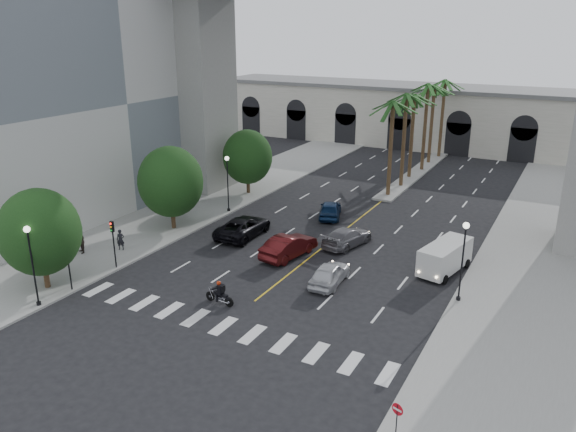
% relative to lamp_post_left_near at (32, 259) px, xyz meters
% --- Properties ---
extents(ground, '(140.00, 140.00, 0.00)m').
position_rel_lamp_post_left_near_xyz_m(ground, '(11.40, 5.00, -3.22)').
color(ground, black).
rests_on(ground, ground).
extents(sidewalk_left, '(8.00, 100.00, 0.15)m').
position_rel_lamp_post_left_near_xyz_m(sidewalk_left, '(-3.60, 20.00, -3.15)').
color(sidewalk_left, gray).
rests_on(sidewalk_left, ground).
extents(sidewalk_right, '(8.00, 100.00, 0.15)m').
position_rel_lamp_post_left_near_xyz_m(sidewalk_right, '(26.40, 20.00, -3.15)').
color(sidewalk_right, gray).
rests_on(sidewalk_right, ground).
extents(median, '(2.00, 24.00, 0.20)m').
position_rel_lamp_post_left_near_xyz_m(median, '(11.40, 43.00, -3.12)').
color(median, gray).
rests_on(median, ground).
extents(building_left, '(16.50, 32.50, 20.60)m').
position_rel_lamp_post_left_near_xyz_m(building_left, '(-15.60, 17.00, 7.09)').
color(building_left, silver).
rests_on(building_left, ground).
extents(pier_building, '(71.00, 10.50, 8.50)m').
position_rel_lamp_post_left_near_xyz_m(pier_building, '(11.40, 60.00, 1.04)').
color(pier_building, silver).
rests_on(pier_building, ground).
extents(palm_a, '(3.20, 3.20, 10.30)m').
position_rel_lamp_post_left_near_xyz_m(palm_a, '(11.40, 33.00, 5.88)').
color(palm_a, '#47331E').
rests_on(palm_a, ground).
extents(palm_b, '(3.20, 3.20, 10.60)m').
position_rel_lamp_post_left_near_xyz_m(palm_b, '(11.50, 37.00, 6.15)').
color(palm_b, '#47331E').
rests_on(palm_b, ground).
extents(palm_c, '(3.20, 3.20, 10.10)m').
position_rel_lamp_post_left_near_xyz_m(palm_c, '(11.20, 41.00, 5.69)').
color(palm_c, '#47331E').
rests_on(palm_c, ground).
extents(palm_d, '(3.20, 3.20, 10.90)m').
position_rel_lamp_post_left_near_xyz_m(palm_d, '(11.55, 45.00, 6.43)').
color(palm_d, '#47331E').
rests_on(palm_d, ground).
extents(palm_e, '(3.20, 3.20, 10.40)m').
position_rel_lamp_post_left_near_xyz_m(palm_e, '(11.30, 49.00, 5.97)').
color(palm_e, '#47331E').
rests_on(palm_e, ground).
extents(palm_f, '(3.20, 3.20, 10.70)m').
position_rel_lamp_post_left_near_xyz_m(palm_f, '(11.60, 53.00, 6.24)').
color(palm_f, '#47331E').
rests_on(palm_f, ground).
extents(street_tree_near, '(5.20, 5.20, 6.89)m').
position_rel_lamp_post_left_near_xyz_m(street_tree_near, '(-1.60, 2.00, 0.80)').
color(street_tree_near, '#382616').
rests_on(street_tree_near, ground).
extents(street_tree_mid, '(5.44, 5.44, 7.21)m').
position_rel_lamp_post_left_near_xyz_m(street_tree_mid, '(-1.60, 15.00, 0.99)').
color(street_tree_mid, '#382616').
rests_on(street_tree_mid, ground).
extents(street_tree_far, '(5.04, 5.04, 6.68)m').
position_rel_lamp_post_left_near_xyz_m(street_tree_far, '(-1.60, 27.00, 0.68)').
color(street_tree_far, '#382616').
rests_on(street_tree_far, ground).
extents(lamp_post_left_near, '(0.40, 0.40, 5.35)m').
position_rel_lamp_post_left_near_xyz_m(lamp_post_left_near, '(0.00, 0.00, 0.00)').
color(lamp_post_left_near, black).
rests_on(lamp_post_left_near, ground).
extents(lamp_post_left_far, '(0.40, 0.40, 5.35)m').
position_rel_lamp_post_left_near_xyz_m(lamp_post_left_far, '(0.00, 21.00, 0.00)').
color(lamp_post_left_far, black).
rests_on(lamp_post_left_far, ground).
extents(lamp_post_right, '(0.40, 0.40, 5.35)m').
position_rel_lamp_post_left_near_xyz_m(lamp_post_right, '(22.80, 13.00, 0.00)').
color(lamp_post_right, black).
rests_on(lamp_post_right, ground).
extents(traffic_signal_near, '(0.25, 0.18, 3.65)m').
position_rel_lamp_post_left_near_xyz_m(traffic_signal_near, '(0.10, 2.50, -0.71)').
color(traffic_signal_near, black).
rests_on(traffic_signal_near, ground).
extents(traffic_signal_far, '(0.25, 0.18, 3.65)m').
position_rel_lamp_post_left_near_xyz_m(traffic_signal_far, '(0.10, 6.50, -0.71)').
color(traffic_signal_far, black).
rests_on(traffic_signal_far, ground).
extents(motorcycle_rider, '(2.16, 0.58, 1.55)m').
position_rel_lamp_post_left_near_xyz_m(motorcycle_rider, '(9.70, 5.68, -2.52)').
color(motorcycle_rider, black).
rests_on(motorcycle_rider, ground).
extents(car_a, '(2.02, 4.46, 1.49)m').
position_rel_lamp_post_left_near_xyz_m(car_a, '(14.52, 11.57, -2.48)').
color(car_a, silver).
rests_on(car_a, ground).
extents(car_b, '(2.60, 5.38, 1.70)m').
position_rel_lamp_post_left_near_xyz_m(car_b, '(9.90, 14.39, -2.37)').
color(car_b, '#430D0E').
rests_on(car_b, ground).
extents(car_c, '(2.90, 5.96, 1.63)m').
position_rel_lamp_post_left_near_xyz_m(car_c, '(4.54, 16.44, -2.41)').
color(car_c, black).
rests_on(car_c, ground).
extents(car_d, '(3.08, 5.34, 1.46)m').
position_rel_lamp_post_left_near_xyz_m(car_d, '(12.90, 18.56, -2.49)').
color(car_d, slate).
rests_on(car_d, ground).
extents(car_e, '(3.27, 4.91, 1.55)m').
position_rel_lamp_post_left_near_xyz_m(car_e, '(8.91, 24.18, -2.45)').
color(car_e, '#10284E').
rests_on(car_e, ground).
extents(cargo_van, '(2.90, 5.32, 2.15)m').
position_rel_lamp_post_left_near_xyz_m(cargo_van, '(20.89, 17.10, -2.03)').
color(cargo_van, silver).
rests_on(cargo_van, ground).
extents(pedestrian_a, '(0.70, 0.63, 1.62)m').
position_rel_lamp_post_left_near_xyz_m(pedestrian_a, '(-1.99, 9.17, -2.26)').
color(pedestrian_a, black).
rests_on(pedestrian_a, sidewalk_left).
extents(pedestrian_b, '(1.12, 1.03, 1.84)m').
position_rel_lamp_post_left_near_xyz_m(pedestrian_b, '(-4.17, 7.20, -2.15)').
color(pedestrian_b, black).
rests_on(pedestrian_b, sidewalk_left).
extents(do_not_enter_sign, '(0.52, 0.20, 2.21)m').
position_rel_lamp_post_left_near_xyz_m(do_not_enter_sign, '(23.34, -1.39, -1.62)').
color(do_not_enter_sign, black).
rests_on(do_not_enter_sign, ground).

